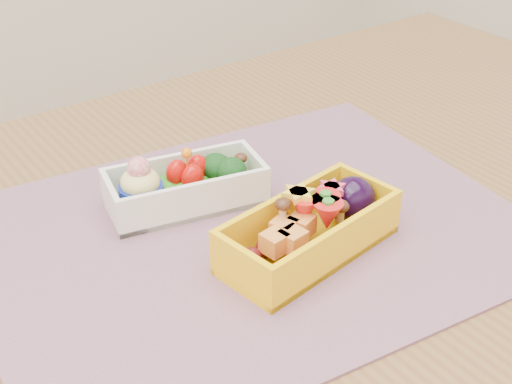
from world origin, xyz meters
TOP-DOWN VIEW (x-y plane):
  - table at (0.00, 0.00)m, footprint 1.20×0.80m
  - placemat at (-0.05, 0.03)m, footprint 0.54×0.44m
  - bento_white at (-0.07, 0.10)m, footprint 0.17×0.10m
  - bento_yellow at (-0.02, -0.03)m, footprint 0.18×0.10m

SIDE VIEW (x-z plane):
  - table at x=0.00m, z-range 0.28..1.03m
  - placemat at x=-0.05m, z-range 0.75..0.75m
  - bento_white at x=-0.07m, z-range 0.74..0.81m
  - bento_yellow at x=-0.02m, z-range 0.75..0.81m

